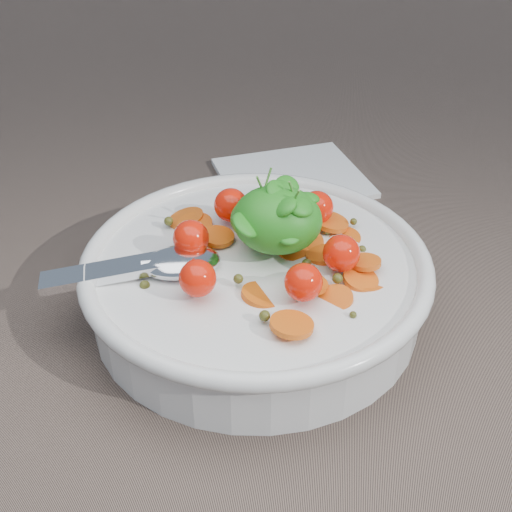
# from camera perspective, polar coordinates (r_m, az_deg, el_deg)

# --- Properties ---
(ground) EXTENTS (6.00, 6.00, 0.00)m
(ground) POSITION_cam_1_polar(r_m,az_deg,el_deg) (0.59, -1.38, -4.67)
(ground) COLOR #776255
(ground) RESTS_ON ground
(bowl) EXTENTS (0.33, 0.30, 0.13)m
(bowl) POSITION_cam_1_polar(r_m,az_deg,el_deg) (0.56, 0.05, -1.96)
(bowl) COLOR white
(bowl) RESTS_ON ground
(napkin) EXTENTS (0.21, 0.20, 0.01)m
(napkin) POSITION_cam_1_polar(r_m,az_deg,el_deg) (0.79, 3.24, 6.98)
(napkin) COLOR white
(napkin) RESTS_ON ground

